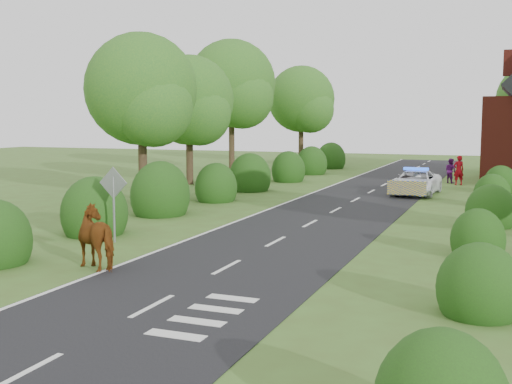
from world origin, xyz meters
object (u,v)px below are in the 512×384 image
at_px(road_sign, 114,193).
at_px(cow, 101,242).
at_px(police_van, 416,182).
at_px(pedestrian_purple, 451,171).
at_px(pedestrian_red, 459,170).

height_order(road_sign, cow, road_sign).
height_order(police_van, pedestrian_purple, pedestrian_purple).
height_order(cow, police_van, police_van).
xyz_separation_m(pedestrian_red, pedestrian_purple, (-0.56, 0.98, -0.12)).
bearing_deg(road_sign, pedestrian_red, 68.67).
distance_m(road_sign, pedestrian_purple, 26.28).
height_order(pedestrian_red, pedestrian_purple, pedestrian_red).
relative_size(pedestrian_red, pedestrian_purple, 1.16).
bearing_deg(police_van, cow, -102.30).
height_order(road_sign, pedestrian_red, road_sign).
xyz_separation_m(road_sign, cow, (1.77, -3.25, -0.93)).
xyz_separation_m(police_van, pedestrian_red, (1.79, 6.21, 0.26)).
relative_size(cow, pedestrian_red, 1.11).
bearing_deg(pedestrian_red, road_sign, 43.61).
distance_m(pedestrian_red, pedestrian_purple, 1.14).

